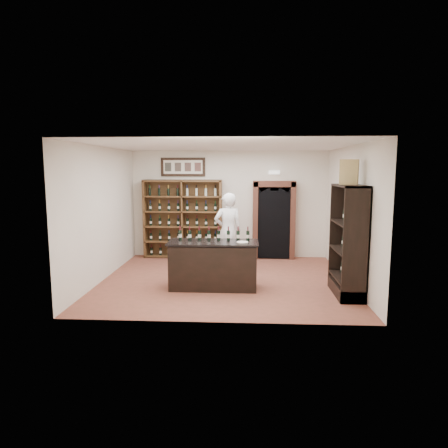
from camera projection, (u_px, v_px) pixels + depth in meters
The scene contains 22 objects.
floor at pixel (224, 280), 9.04m from camera, with size 5.50×5.50×0.00m, color brown.
ceiling at pixel (224, 146), 8.62m from camera, with size 5.50×5.50×0.00m, color white.
wall_back at pixel (229, 204), 11.30m from camera, with size 5.50×0.04×3.00m, color silver.
wall_left at pixel (103, 214), 8.98m from camera, with size 0.04×5.00×3.00m, color silver.
wall_right at pixel (350, 215), 8.68m from camera, with size 0.04×5.00×3.00m, color silver.
wine_shelf at pixel (183, 219), 11.26m from camera, with size 2.20×0.38×2.20m.
framed_picture at pixel (183, 167), 11.20m from camera, with size 1.25×0.04×0.52m, color black.
arched_doorway at pixel (274, 218), 11.11m from camera, with size 1.17×0.35×2.17m.
emergency_light at pixel (274, 172), 11.03m from camera, with size 0.30×0.10×0.10m, color white.
tasting_counter at pixel (213, 265), 8.39m from camera, with size 1.88×0.78×1.00m.
counter_bottle_0 at pixel (180, 235), 8.49m from camera, with size 0.07×0.07×0.30m.
counter_bottle_1 at pixel (190, 235), 8.48m from camera, with size 0.07×0.07×0.30m.
counter_bottle_2 at pixel (199, 235), 8.47m from camera, with size 0.07×0.07×0.30m.
counter_bottle_3 at pixel (209, 235), 8.45m from camera, with size 0.07×0.07×0.30m.
counter_bottle_4 at pixel (219, 235), 8.44m from camera, with size 0.07×0.07×0.30m.
counter_bottle_5 at pixel (228, 235), 8.43m from camera, with size 0.07×0.07×0.30m.
counter_bottle_6 at pixel (238, 235), 8.42m from camera, with size 0.07×0.07×0.30m.
counter_bottle_7 at pixel (248, 236), 8.41m from camera, with size 0.07×0.07×0.30m.
side_cabinet at pixel (349, 258), 7.90m from camera, with size 0.48×1.20×2.20m.
shopkeeper at pixel (228, 231), 10.01m from camera, with size 0.70×0.46×1.91m, color white.
plate at pixel (242, 242), 8.18m from camera, with size 0.24×0.24×0.02m, color white.
wine_crate at pixel (349, 172), 7.68m from camera, with size 0.34×0.14×0.49m, color tan.
Camera 1 is at (0.48, -8.76, 2.52)m, focal length 32.00 mm.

